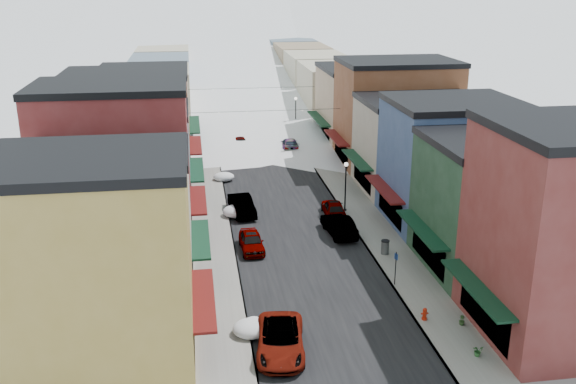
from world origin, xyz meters
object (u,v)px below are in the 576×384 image
object	(u,v)px
car_white_suv	(280,340)
car_silver_sedan	(251,241)
car_dark_hatch	(242,205)
car_green_sedan	(339,225)
trash_can	(385,247)
streetlamp_near	(346,180)
fire_hydrant	(425,314)

from	to	relation	value
car_white_suv	car_silver_sedan	world-z (taller)	car_white_suv
car_dark_hatch	car_green_sedan	size ratio (longest dim) A/B	1.00
car_white_suv	car_dark_hatch	distance (m)	22.18
trash_can	streetlamp_near	bearing A→B (deg)	94.62
car_silver_sedan	car_white_suv	bearing A→B (deg)	-90.91
car_white_suv	trash_can	distance (m)	15.11
trash_can	car_dark_hatch	bearing A→B (deg)	133.35
car_dark_hatch	car_white_suv	bearing A→B (deg)	-96.28
streetlamp_near	car_white_suv	bearing A→B (deg)	-112.19
car_dark_hatch	streetlamp_near	size ratio (longest dim) A/B	1.11
car_green_sedan	trash_can	xyz separation A→B (m)	(2.51, -4.53, -0.11)
car_silver_sedan	car_dark_hatch	bearing A→B (deg)	88.62
car_dark_hatch	trash_can	world-z (taller)	car_dark_hatch
car_white_suv	fire_hydrant	size ratio (longest dim) A/B	7.25
car_silver_sedan	streetlamp_near	distance (m)	11.71
car_green_sedan	car_white_suv	bearing A→B (deg)	61.08
car_silver_sedan	car_dark_hatch	size ratio (longest dim) A/B	0.86
car_dark_hatch	trash_can	xyz separation A→B (m)	(9.85, -10.43, -0.12)
fire_hydrant	car_white_suv	bearing A→B (deg)	-167.53
car_silver_sedan	car_dark_hatch	world-z (taller)	car_dark_hatch
streetlamp_near	car_silver_sedan	bearing A→B (deg)	-141.42
car_white_suv	streetlamp_near	size ratio (longest dim) A/B	1.26
car_silver_sedan	trash_can	world-z (taller)	car_silver_sedan
car_dark_hatch	streetlamp_near	distance (m)	9.35
fire_hydrant	streetlamp_near	xyz separation A→B (m)	(-0.33, 19.39, 2.44)
car_silver_sedan	trash_can	bearing A→B (deg)	-16.20
car_white_suv	streetlamp_near	world-z (taller)	streetlamp_near
car_white_suv	car_silver_sedan	xyz separation A→B (m)	(-0.26, 14.23, -0.05)
car_white_suv	streetlamp_near	distance (m)	23.21
trash_can	streetlamp_near	xyz separation A→B (m)	(-0.78, 9.65, 2.24)
car_green_sedan	streetlamp_near	xyz separation A→B (m)	(1.73, 5.12, 2.13)
car_silver_sedan	car_green_sedan	distance (m)	7.55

